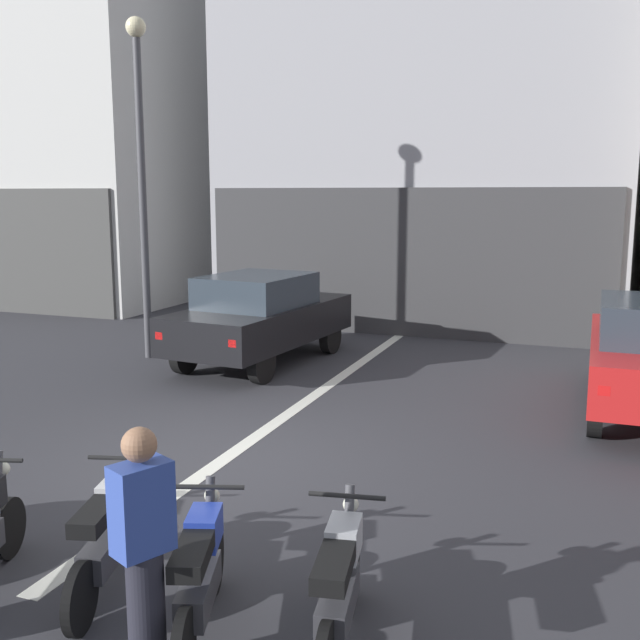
# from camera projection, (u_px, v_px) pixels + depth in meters

# --- Properties ---
(ground_plane) EXTENTS (120.00, 120.00, 0.00)m
(ground_plane) POSITION_uv_depth(u_px,v_px,m) (216.00, 465.00, 8.39)
(ground_plane) COLOR #333338
(lane_centre_line) EXTENTS (0.20, 18.00, 0.01)m
(lane_centre_line) POSITION_uv_depth(u_px,v_px,m) (368.00, 357.00, 13.92)
(lane_centre_line) COLOR silver
(lane_centre_line) RESTS_ON ground
(building_corner_left) EXTENTS (8.78, 8.86, 13.52)m
(building_corner_left) POSITION_uv_depth(u_px,v_px,m) (77.00, 72.00, 22.51)
(building_corner_left) COLOR silver
(building_corner_left) RESTS_ON ground
(building_mid_block) EXTENTS (9.25, 7.88, 10.27)m
(building_mid_block) POSITION_uv_depth(u_px,v_px,m) (441.00, 113.00, 18.85)
(building_mid_block) COLOR #9E9EA3
(building_mid_block) RESTS_ON ground
(car_black_crossing_near) EXTENTS (2.16, 4.26, 1.64)m
(car_black_crossing_near) POSITION_uv_depth(u_px,v_px,m) (260.00, 316.00, 13.31)
(car_black_crossing_near) COLOR black
(car_black_crossing_near) RESTS_ON ground
(street_lamp) EXTENTS (0.36, 0.36, 6.15)m
(street_lamp) POSITION_uv_depth(u_px,v_px,m) (141.00, 153.00, 13.30)
(street_lamp) COLOR #47474C
(street_lamp) RESTS_ON ground
(motorcycle_white_row_centre) EXTENTS (0.63, 1.63, 0.98)m
(motorcycle_white_row_centre) POSITION_uv_depth(u_px,v_px,m) (110.00, 534.00, 5.70)
(motorcycle_white_row_centre) COLOR black
(motorcycle_white_row_centre) RESTS_ON ground
(motorcycle_blue_row_right_mid) EXTENTS (0.69, 1.60, 0.98)m
(motorcycle_blue_row_right_mid) POSITION_uv_depth(u_px,v_px,m) (200.00, 573.00, 5.11)
(motorcycle_blue_row_right_mid) COLOR black
(motorcycle_blue_row_right_mid) RESTS_ON ground
(motorcycle_silver_row_rightmost) EXTENTS (0.55, 1.66, 0.98)m
(motorcycle_silver_row_rightmost) POSITION_uv_depth(u_px,v_px,m) (340.00, 585.00, 4.96)
(motorcycle_silver_row_rightmost) COLOR black
(motorcycle_silver_row_rightmost) RESTS_ON ground
(person_by_motorcycles) EXTENTS (0.35, 0.42, 1.67)m
(person_by_motorcycles) POSITION_uv_depth(u_px,v_px,m) (144.00, 553.00, 4.58)
(person_by_motorcycles) COLOR #23232D
(person_by_motorcycles) RESTS_ON ground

